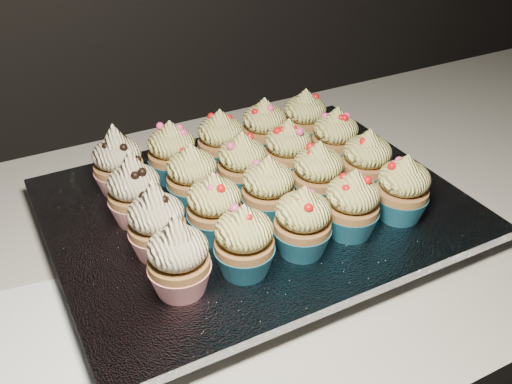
% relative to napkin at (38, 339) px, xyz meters
% --- Properties ---
extents(worktop, '(2.44, 0.64, 0.04)m').
position_rel_napkin_xyz_m(worktop, '(0.27, 0.08, -0.02)').
color(worktop, silver).
rests_on(worktop, cabinet).
extents(napkin, '(0.19, 0.19, 0.00)m').
position_rel_napkin_xyz_m(napkin, '(0.00, 0.00, 0.00)').
color(napkin, white).
rests_on(napkin, worktop).
extents(baking_tray, '(0.45, 0.35, 0.02)m').
position_rel_napkin_xyz_m(baking_tray, '(0.28, 0.07, 0.01)').
color(baking_tray, black).
rests_on(baking_tray, worktop).
extents(foil_lining, '(0.49, 0.38, 0.01)m').
position_rel_napkin_xyz_m(foil_lining, '(0.28, 0.07, 0.03)').
color(foil_lining, silver).
rests_on(foil_lining, baking_tray).
extents(cupcake_0, '(0.06, 0.06, 0.10)m').
position_rel_napkin_xyz_m(cupcake_0, '(0.14, -0.03, 0.07)').
color(cupcake_0, red).
rests_on(cupcake_0, foil_lining).
extents(cupcake_1, '(0.06, 0.06, 0.08)m').
position_rel_napkin_xyz_m(cupcake_1, '(0.21, -0.04, 0.07)').
color(cupcake_1, '#195D76').
rests_on(cupcake_1, foil_lining).
extents(cupcake_2, '(0.06, 0.06, 0.08)m').
position_rel_napkin_xyz_m(cupcake_2, '(0.28, -0.04, 0.07)').
color(cupcake_2, '#195D76').
rests_on(cupcake_2, foil_lining).
extents(cupcake_3, '(0.06, 0.06, 0.08)m').
position_rel_napkin_xyz_m(cupcake_3, '(0.35, -0.03, 0.07)').
color(cupcake_3, '#195D76').
rests_on(cupcake_3, foil_lining).
extents(cupcake_4, '(0.06, 0.06, 0.08)m').
position_rel_napkin_xyz_m(cupcake_4, '(0.42, -0.04, 0.07)').
color(cupcake_4, '#195D76').
rests_on(cupcake_4, foil_lining).
extents(cupcake_5, '(0.06, 0.06, 0.10)m').
position_rel_napkin_xyz_m(cupcake_5, '(0.14, 0.03, 0.07)').
color(cupcake_5, red).
rests_on(cupcake_5, foil_lining).
extents(cupcake_6, '(0.06, 0.06, 0.08)m').
position_rel_napkin_xyz_m(cupcake_6, '(0.21, 0.03, 0.07)').
color(cupcake_6, '#195D76').
rests_on(cupcake_6, foil_lining).
extents(cupcake_7, '(0.06, 0.06, 0.08)m').
position_rel_napkin_xyz_m(cupcake_7, '(0.28, 0.04, 0.07)').
color(cupcake_7, '#195D76').
rests_on(cupcake_7, foil_lining).
extents(cupcake_8, '(0.06, 0.06, 0.08)m').
position_rel_napkin_xyz_m(cupcake_8, '(0.35, 0.04, 0.07)').
color(cupcake_8, '#195D76').
rests_on(cupcake_8, foil_lining).
extents(cupcake_9, '(0.06, 0.06, 0.08)m').
position_rel_napkin_xyz_m(cupcake_9, '(0.42, 0.03, 0.07)').
color(cupcake_9, '#195D76').
rests_on(cupcake_9, foil_lining).
extents(cupcake_10, '(0.06, 0.06, 0.10)m').
position_rel_napkin_xyz_m(cupcake_10, '(0.14, 0.10, 0.07)').
color(cupcake_10, red).
rests_on(cupcake_10, foil_lining).
extents(cupcake_11, '(0.06, 0.06, 0.08)m').
position_rel_napkin_xyz_m(cupcake_11, '(0.21, 0.10, 0.07)').
color(cupcake_11, '#195D76').
rests_on(cupcake_11, foil_lining).
extents(cupcake_12, '(0.06, 0.06, 0.08)m').
position_rel_napkin_xyz_m(cupcake_12, '(0.28, 0.10, 0.07)').
color(cupcake_12, '#195D76').
rests_on(cupcake_12, foil_lining).
extents(cupcake_13, '(0.06, 0.06, 0.08)m').
position_rel_napkin_xyz_m(cupcake_13, '(0.34, 0.10, 0.07)').
color(cupcake_13, '#195D76').
rests_on(cupcake_13, foil_lining).
extents(cupcake_14, '(0.06, 0.06, 0.08)m').
position_rel_napkin_xyz_m(cupcake_14, '(0.42, 0.10, 0.07)').
color(cupcake_14, '#195D76').
rests_on(cupcake_14, foil_lining).
extents(cupcake_15, '(0.06, 0.06, 0.10)m').
position_rel_napkin_xyz_m(cupcake_15, '(0.14, 0.17, 0.07)').
color(cupcake_15, red).
rests_on(cupcake_15, foil_lining).
extents(cupcake_16, '(0.06, 0.06, 0.08)m').
position_rel_napkin_xyz_m(cupcake_16, '(0.21, 0.17, 0.07)').
color(cupcake_16, '#195D76').
rests_on(cupcake_16, foil_lining).
extents(cupcake_17, '(0.06, 0.06, 0.08)m').
position_rel_napkin_xyz_m(cupcake_17, '(0.28, 0.17, 0.07)').
color(cupcake_17, '#195D76').
rests_on(cupcake_17, foil_lining).
extents(cupcake_18, '(0.06, 0.06, 0.08)m').
position_rel_napkin_xyz_m(cupcake_18, '(0.35, 0.17, 0.07)').
color(cupcake_18, '#195D76').
rests_on(cupcake_18, foil_lining).
extents(cupcake_19, '(0.06, 0.06, 0.08)m').
position_rel_napkin_xyz_m(cupcake_19, '(0.41, 0.17, 0.07)').
color(cupcake_19, '#195D76').
rests_on(cupcake_19, foil_lining).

